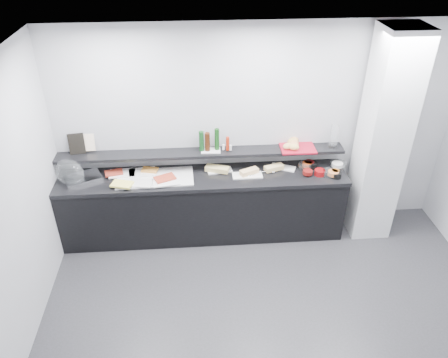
{
  "coord_description": "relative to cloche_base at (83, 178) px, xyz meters",
  "views": [
    {
      "loc": [
        -0.78,
        -2.92,
        3.78
      ],
      "look_at": [
        -0.45,
        1.45,
        1.0
      ],
      "focal_mm": 35.0,
      "sensor_mm": 36.0,
      "label": 1
    }
  ],
  "objects": [
    {
      "name": "fill_red_jam",
      "position": [
        2.78,
        -0.12,
        0.03
      ],
      "size": [
        0.14,
        0.14,
        0.05
      ],
      "primitive_type": "cylinder",
      "rotation": [
        0.0,
        0.0,
        0.18
      ],
      "color": "#60100D",
      "rests_on": "bowl_red_jam"
    },
    {
      "name": "print_art",
      "position": [
        0.07,
        0.25,
        0.36
      ],
      "size": [
        0.17,
        0.05,
        0.22
      ],
      "primitive_type": "cube",
      "rotation": [
        -0.21,
        0.0,
        0.01
      ],
      "color": "beige",
      "rests_on": "framed_print"
    },
    {
      "name": "bottle_green_b",
      "position": [
        1.67,
        0.17,
        0.38
      ],
      "size": [
        0.07,
        0.07,
        0.28
      ],
      "primitive_type": "cylinder",
      "rotation": [
        0.0,
        0.0,
        0.19
      ],
      "color": "#0F3910",
      "rests_on": "condiment_tray"
    },
    {
      "name": "bowl_black_fruit",
      "position": [
        3.12,
        -0.19,
        0.02
      ],
      "size": [
        0.16,
        0.16,
        0.07
      ],
      "primitive_type": "cylinder",
      "rotation": [
        0.0,
        0.0,
        -0.27
      ],
      "color": "black",
      "rests_on": "counter_top"
    },
    {
      "name": "column",
      "position": [
        3.67,
        -0.08,
        0.43
      ],
      "size": [
        0.5,
        0.5,
        2.7
      ],
      "primitive_type": "cube",
      "color": "silver",
      "rests_on": "ground"
    },
    {
      "name": "fill_black_jam",
      "position": [
        2.85,
        0.1,
        0.03
      ],
      "size": [
        0.15,
        0.15,
        0.05
      ],
      "primitive_type": "cylinder",
      "rotation": [
        0.0,
        0.0,
        0.19
      ],
      "color": "#570C0C",
      "rests_on": "bowl_black_jam"
    },
    {
      "name": "bread_roll_sw",
      "position": [
        2.55,
        0.09,
        0.29
      ],
      "size": [
        0.17,
        0.14,
        0.08
      ],
      "primitive_type": "ellipsoid",
      "rotation": [
        0.0,
        0.0,
        0.38
      ],
      "color": "tan",
      "rests_on": "bread_tray"
    },
    {
      "name": "tongs_right",
      "position": [
        2.3,
        -0.03,
        -0.0
      ],
      "size": [
        0.16,
        0.03,
        0.01
      ],
      "primitive_type": "cylinder",
      "rotation": [
        0.0,
        1.57,
        -0.14
      ],
      "color": "silver",
      "rests_on": "sandwich_plate_right"
    },
    {
      "name": "linen_runner",
      "position": [
        0.88,
        -0.04,
        -0.01
      ],
      "size": [
        0.95,
        0.47,
        0.01
      ],
      "primitive_type": "cube",
      "rotation": [
        0.0,
        0.0,
        0.03
      ],
      "color": "silver",
      "rests_on": "counter_top"
    },
    {
      "name": "bowl_glass_cream",
      "position": [
        3.22,
        0.05,
        0.02
      ],
      "size": [
        0.25,
        0.25,
        0.07
      ],
      "primitive_type": "cylinder",
      "rotation": [
        0.0,
        0.0,
        -0.34
      ],
      "color": "white",
      "rests_on": "counter_top"
    },
    {
      "name": "bowl_black_jam",
      "position": [
        2.87,
        0.07,
        0.02
      ],
      "size": [
        0.2,
        0.2,
        0.07
      ],
      "primitive_type": "cylinder",
      "rotation": [
        0.0,
        0.0,
        -0.36
      ],
      "color": "black",
      "rests_on": "counter_top"
    },
    {
      "name": "food_cheese",
      "position": [
        0.5,
        -0.21,
        0.02
      ],
      "size": [
        0.28,
        0.22,
        0.02
      ],
      "primitive_type": "cube",
      "rotation": [
        0.0,
        0.0,
        -0.28
      ],
      "color": "#F1E25E",
      "rests_on": "platter_cheese"
    },
    {
      "name": "carafe",
      "position": [
        3.13,
        0.14,
        0.38
      ],
      "size": [
        0.14,
        0.14,
        0.3
      ],
      "primitive_type": "cylinder",
      "rotation": [
        0.0,
        0.0,
        0.29
      ],
      "color": "white",
      "rests_on": "wall_shelf"
    },
    {
      "name": "bread_roll_n",
      "position": [
        2.66,
        0.25,
        0.29
      ],
      "size": [
        0.13,
        0.09,
        0.08
      ],
      "primitive_type": "ellipsoid",
      "rotation": [
        0.0,
        0.0,
        0.12
      ],
      "color": "#BC7B47",
      "rests_on": "bread_tray"
    },
    {
      "name": "bread_tray",
      "position": [
        2.68,
        0.12,
        0.24
      ],
      "size": [
        0.44,
        0.31,
        0.02
      ],
      "primitive_type": "cube",
      "rotation": [
        0.0,
        0.0,
        -0.01
      ],
      "color": "#A21126",
      "rests_on": "wall_shelf"
    },
    {
      "name": "bottle_brown",
      "position": [
        1.55,
        0.15,
        0.36
      ],
      "size": [
        0.08,
        0.08,
        0.24
      ],
      "primitive_type": "cylinder",
      "rotation": [
        0.0,
        0.0,
        -0.38
      ],
      "color": "#361809",
      "rests_on": "condiment_tray"
    },
    {
      "name": "platter_salmon",
      "position": [
        0.72,
        0.07,
        0.0
      ],
      "size": [
        0.36,
        0.27,
        0.01
      ],
      "primitive_type": "cube",
      "rotation": [
        0.0,
        0.0,
        0.14
      ],
      "color": "white",
      "rests_on": "linen_runner"
    },
    {
      "name": "fill_glass_cream",
      "position": [
        3.2,
        0.03,
        0.03
      ],
      "size": [
        0.17,
        0.17,
        0.05
      ],
      "primitive_type": "cylinder",
      "rotation": [
        0.0,
        0.0,
        -0.26
      ],
      "color": "silver",
      "rests_on": "bowl_glass_cream"
    },
    {
      "name": "cloche_dome",
      "position": [
        -0.14,
        -0.03,
        0.11
      ],
      "size": [
        0.44,
        0.37,
        0.34
      ],
      "primitive_type": "ellipsoid",
      "rotation": [
        0.0,
        0.0,
        -0.37
      ],
      "color": "white",
      "rests_on": "cloche_base"
    },
    {
      "name": "tongs_mid",
      "position": [
        2.04,
        -0.1,
        -0.0
      ],
      "size": [
        0.16,
        0.05,
        0.01
      ],
      "primitive_type": "cylinder",
      "rotation": [
        0.0,
        1.57,
        0.25
      ],
      "color": "#B5B8BD",
      "rests_on": "sandwich_plate_mid"
    },
    {
      "name": "sandwich_plate_right",
      "position": [
        2.51,
        0.08,
        -0.01
      ],
      "size": [
        0.34,
        0.25,
        0.01
      ],
      "primitive_type": "cube",
      "rotation": [
        0.0,
        0.0,
        -0.42
      ],
      "color": "white",
      "rests_on": "counter_top"
    },
    {
      "name": "buffet_cabinet",
      "position": [
        1.47,
        -0.03,
        -0.5
      ],
      "size": [
        3.6,
        0.6,
        0.85
      ],
      "primitive_type": "cube",
      "color": "black",
      "rests_on": "ground"
    },
    {
      "name": "bread_roll_ne",
      "position": [
        2.64,
        0.22,
        0.29
      ],
      "size": [
        0.16,
        0.11,
        0.08
      ],
      "primitive_type": "ellipsoid",
      "rotation": [
        0.0,
        0.0,
        0.15
      ],
      "color": "tan",
      "rests_on": "bread_tray"
    },
    {
      "name": "shaker_salt",
      "position": [
        1.75,
        0.15,
        0.28
      ],
      "size": [
        0.04,
        0.04,
        0.07
      ],
      "primitive_type": "cylinder",
      "rotation": [
        0.0,
        0.0,
        0.18
      ],
      "color": "white",
      "rests_on": "condiment_tray"
    },
    {
      "name": "food_salmon",
      "position": [
        0.81,
        0.1,
        0.02
      ],
      "size": [
        0.22,
        0.17,
        0.02
      ],
      "primitive_type": "cube",
      "rotation": [
        0.0,
        0.0,
        -0.22
      ],
      "color": "orange",
      "rests_on": "platter_salmon"
    },
    {
      "name": "wall_shelf",
      "position": [
        1.47,
        0.14,
        0.21
      ],
      "size": [
        3.6,
        0.25,
        0.04
      ],
      "primitive_type": "cube",
      "color": "black",
      "rests_on": "back_wall"
    },
    {
      "name": "bottle_green_a",
      "position": [
        1.47,
        0.15,
        0.37
      ],
      "size": [
        0.07,
        0.07,
        0.26
      ],
      "primitive_type": "cylinder",
      "rotation": [
        0.0,
        0.0,
        0.16
      ],
      "color": "#103B16",
      "rests_on": "condiment_tray"
    },
    {
      "name": "bread_roll_midw",
      "position": [
        2.62,
        0.1,
        0.29
      ],
      "size": [
        0.17,
        0.13,
        0.08
      ],
      "primitive_type": "ellipsoid",
      "rotation": [
        0.0,
        0.0,
        0.22
      ],
      "color": "#D78C52",
      "rests_on": "bread_tray"
    },
    {
      "name": "framed_print",
      "position": [
        -0.06,
        0.22,
        0.36
      ],
      "size": [
        0.2,
        0.1,
        0.26
      ],
      "primitive_type": "cube",
      "rotation": [
        -0.21,
        0.0,
        0.15
      ],
      "color": "black",
      "rests_on": "wall_shelf"
    },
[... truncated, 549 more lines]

